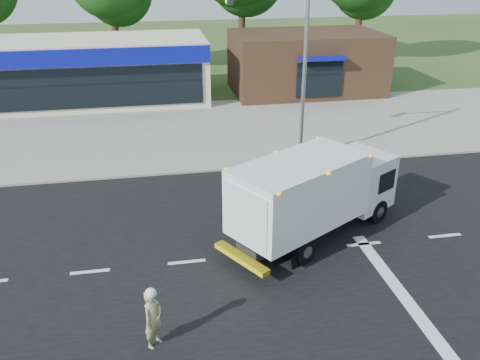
% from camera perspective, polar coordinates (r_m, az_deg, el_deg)
% --- Properties ---
extents(ground, '(120.00, 120.00, 0.00)m').
position_cam_1_polar(ground, '(16.93, 4.27, -8.19)').
color(ground, '#385123').
rests_on(ground, ground).
extents(road_asphalt, '(60.00, 14.00, 0.02)m').
position_cam_1_polar(road_asphalt, '(16.93, 4.27, -8.17)').
color(road_asphalt, black).
rests_on(road_asphalt, ground).
extents(sidewalk, '(60.00, 2.40, 0.12)m').
position_cam_1_polar(sidewalk, '(24.04, -0.55, 2.38)').
color(sidewalk, gray).
rests_on(sidewalk, ground).
extents(parking_apron, '(60.00, 9.00, 0.02)m').
position_cam_1_polar(parking_apron, '(29.45, -2.50, 6.48)').
color(parking_apron, gray).
rests_on(parking_apron, ground).
extents(lane_markings, '(55.20, 7.00, 0.01)m').
position_cam_1_polar(lane_markings, '(16.22, 10.17, -10.10)').
color(lane_markings, silver).
rests_on(lane_markings, road_asphalt).
extents(ems_box_truck, '(6.96, 5.32, 3.04)m').
position_cam_1_polar(ems_box_truck, '(17.14, 8.32, -1.25)').
color(ems_box_truck, black).
rests_on(ems_box_truck, ground).
extents(emergency_worker, '(0.67, 0.70, 1.72)m').
position_cam_1_polar(emergency_worker, '(13.14, -9.76, -14.97)').
color(emergency_worker, tan).
rests_on(emergency_worker, ground).
extents(retail_strip_mall, '(18.00, 6.20, 4.00)m').
position_cam_1_polar(retail_strip_mall, '(34.81, -19.16, 11.43)').
color(retail_strip_mall, beige).
rests_on(retail_strip_mall, ground).
extents(brown_storefront, '(10.00, 6.70, 4.00)m').
position_cam_1_polar(brown_storefront, '(36.11, 7.40, 12.97)').
color(brown_storefront, '#382316').
rests_on(brown_storefront, ground).
extents(traffic_signal_pole, '(3.51, 0.25, 8.00)m').
position_cam_1_polar(traffic_signal_pole, '(22.60, 5.73, 13.70)').
color(traffic_signal_pole, gray).
rests_on(traffic_signal_pole, ground).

